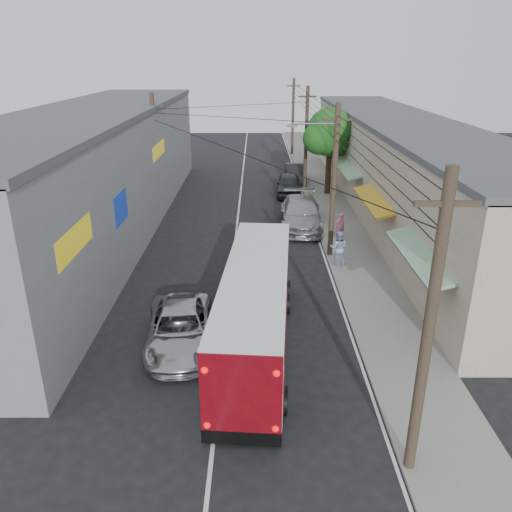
{
  "coord_description": "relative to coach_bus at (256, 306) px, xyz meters",
  "views": [
    {
      "loc": [
        1.19,
        -12.07,
        10.06
      ],
      "look_at": [
        1.21,
        8.04,
        2.0
      ],
      "focal_mm": 35.0,
      "sensor_mm": 36.0,
      "label": 1
    }
  ],
  "objects": [
    {
      "name": "parked_suv",
      "position": [
        2.85,
        13.91,
        -0.7
      ],
      "size": [
        2.78,
        6.3,
        1.8
      ],
      "primitive_type": "imported",
      "rotation": [
        0.0,
        0.0,
        -0.04
      ],
      "color": "#9C9BA3",
      "rests_on": "ground"
    },
    {
      "name": "street_tree",
      "position": [
        5.67,
        21.93,
        3.07
      ],
      "size": [
        4.4,
        4.0,
        6.6
      ],
      "color": "#3F2B19",
      "rests_on": "ground"
    },
    {
      "name": "building_left",
      "position": [
        -9.7,
        13.91,
        2.05
      ],
      "size": [
        7.2,
        36.0,
        7.25
      ],
      "color": "gray",
      "rests_on": "ground"
    },
    {
      "name": "ground",
      "position": [
        -1.21,
        -4.09,
        -1.6
      ],
      "size": [
        120.0,
        120.0,
        0.0
      ],
      "primitive_type": "plane",
      "color": "black",
      "rests_on": "ground"
    },
    {
      "name": "utility_poles",
      "position": [
        1.92,
        16.24,
        2.53
      ],
      "size": [
        11.8,
        45.28,
        8.0
      ],
      "color": "#473828",
      "rests_on": "ground"
    },
    {
      "name": "jeepney",
      "position": [
        -2.82,
        -0.06,
        -0.88
      ],
      "size": [
        2.94,
        5.43,
        1.45
      ],
      "primitive_type": "imported",
      "rotation": [
        0.0,
        0.0,
        0.11
      ],
      "color": "#B4B4BB",
      "rests_on": "ground"
    },
    {
      "name": "coach_bus",
      "position": [
        0.0,
        0.0,
        0.0
      ],
      "size": [
        3.1,
        10.86,
        3.09
      ],
      "rotation": [
        0.0,
        0.0,
        -0.07
      ],
      "color": "silver",
      "rests_on": "ground"
    },
    {
      "name": "pedestrian_near",
      "position": [
        4.97,
        11.67,
        -0.75
      ],
      "size": [
        0.54,
        0.36,
        1.45
      ],
      "primitive_type": "imported",
      "rotation": [
        0.0,
        0.0,
        3.17
      ],
      "color": "pink",
      "rests_on": "sidewalk"
    },
    {
      "name": "parked_car_far",
      "position": [
        3.39,
        26.17,
        -0.85
      ],
      "size": [
        1.62,
        4.57,
        1.5
      ],
      "primitive_type": "imported",
      "rotation": [
        0.0,
        0.0,
        0.01
      ],
      "color": "black",
      "rests_on": "ground"
    },
    {
      "name": "pedestrian_far",
      "position": [
        4.19,
        7.5,
        -0.58
      ],
      "size": [
        0.99,
        0.83,
        1.8
      ],
      "primitive_type": "imported",
      "rotation": [
        0.0,
        0.0,
        2.95
      ],
      "color": "#94A8D8",
      "rests_on": "sidewalk"
    },
    {
      "name": "parked_car_mid",
      "position": [
        2.59,
        21.91,
        -0.8
      ],
      "size": [
        2.1,
        4.76,
        1.59
      ],
      "primitive_type": "imported",
      "rotation": [
        0.0,
        0.0,
        -0.05
      ],
      "color": "#29292F",
      "rests_on": "ground"
    },
    {
      "name": "sidewalk",
      "position": [
        5.29,
        15.91,
        -1.54
      ],
      "size": [
        3.0,
        80.0,
        0.12
      ],
      "primitive_type": "cube",
      "color": "slate",
      "rests_on": "ground"
    },
    {
      "name": "building_right",
      "position": [
        9.78,
        17.91,
        1.55
      ],
      "size": [
        7.09,
        40.0,
        6.25
      ],
      "color": "beige",
      "rests_on": "ground"
    }
  ]
}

